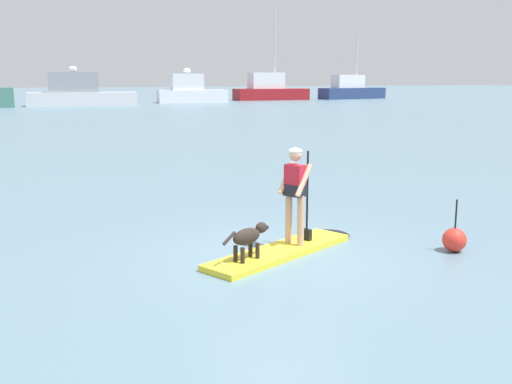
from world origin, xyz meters
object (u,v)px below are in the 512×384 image
Objects in this scene: person_paddler at (296,188)px; dog at (249,237)px; marker_buoy at (454,240)px; moored_boat_port at (270,90)px; moored_boat_outer at (80,93)px; moored_boat_far_port at (191,92)px; moored_boat_center at (351,90)px; paddleboard at (288,249)px.

person_paddler is 1.72× the size of dog.
moored_boat_port is at bearing 67.45° from marker_buoy.
moored_boat_port is at bearing 15.97° from moored_boat_outer.
moored_boat_far_port is (13.57, 2.91, -0.01)m from moored_boat_outer.
moored_boat_far_port is 0.77× the size of moored_boat_center.
dog is at bearing -155.90° from person_paddler.
moored_boat_center reaches higher than paddleboard.
moored_boat_outer is at bearing -167.88° from moored_boat_far_port.
moored_boat_center is (13.03, -0.41, -0.10)m from moored_boat_port.
person_paddler is at bearing 24.10° from dog.
marker_buoy is at bearing -121.49° from moored_boat_center.
moored_boat_outer is at bearing 85.10° from dog.
dog is 0.11× the size of moored_boat_far_port.
person_paddler is 1.84× the size of marker_buoy.
moored_boat_center is at bearing 56.53° from person_paddler.
moored_boat_port reaches higher than marker_buoy.
moored_boat_center is 78.44m from marker_buoy.
moored_boat_outer is (3.98, 58.53, 0.26)m from person_paddler.
moored_boat_outer reaches higher than person_paddler.
moored_boat_far_port reaches higher than dog.
marker_buoy is (-27.94, -67.30, -1.20)m from moored_boat_port.
dog is 79.74m from moored_boat_center.
marker_buoy is (-15.10, -62.65, -1.12)m from moored_boat_far_port.
person_paddler is 0.14× the size of moored_boat_port.
paddleboard is 3.42× the size of dog.
paddleboard is 1.99× the size of person_paddler.
marker_buoy reaches higher than paddleboard.
moored_boat_center is at bearing 58.51° from marker_buoy.
dog is 0.08× the size of moored_boat_outer.
paddleboard is at bearing -155.90° from person_paddler.
marker_buoy is (-1.53, -59.74, -1.13)m from moored_boat_outer.
moored_boat_far_port is 0.72× the size of moored_boat_port.
person_paddler is 0.19× the size of moored_boat_far_port.
person_paddler is at bearing -114.70° from moored_boat_port.
moored_boat_port is at bearing 19.90° from moored_boat_far_port.
marker_buoy is at bearing -112.55° from moored_boat_port.
moored_boat_center is at bearing 9.30° from moored_boat_far_port.
dog is at bearing 168.37° from marker_buoy.
moored_boat_center reaches higher than moored_boat_outer.
person_paddler is at bearing -123.47° from moored_boat_center.
dog is 59.23m from moored_boat_outer.
dog is 0.09× the size of moored_boat_center.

